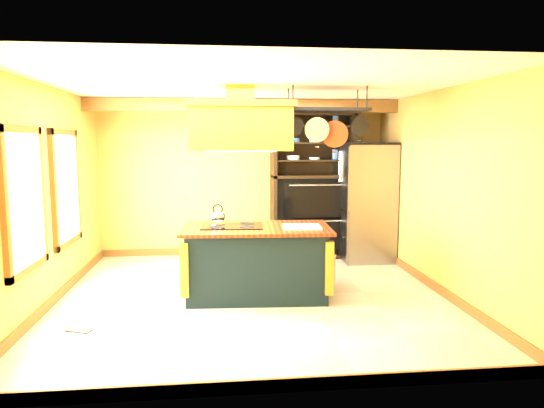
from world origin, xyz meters
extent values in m
plane|color=beige|center=(0.00, 0.00, 0.00)|extent=(5.00, 5.00, 0.00)
plane|color=white|center=(0.00, 0.00, 2.70)|extent=(5.00, 5.00, 0.00)
cube|color=gold|center=(0.00, 2.50, 1.35)|extent=(5.00, 0.02, 2.70)
cube|color=gold|center=(0.00, -2.50, 1.35)|extent=(5.00, 0.02, 2.70)
cube|color=gold|center=(-2.50, 0.00, 1.35)|extent=(0.02, 5.00, 2.70)
cube|color=gold|center=(2.50, 0.00, 1.35)|extent=(0.02, 5.00, 2.70)
cube|color=olive|center=(0.00, 1.70, 2.59)|extent=(5.00, 0.15, 0.20)
cube|color=olive|center=(-2.47, -0.80, 1.40)|extent=(0.06, 1.06, 1.56)
cube|color=white|center=(-2.44, -0.80, 1.40)|extent=(0.02, 0.85, 1.34)
cube|color=olive|center=(-2.47, 0.60, 1.40)|extent=(0.06, 1.06, 1.56)
cube|color=white|center=(-2.44, 0.60, 1.40)|extent=(0.02, 0.85, 1.34)
cube|color=black|center=(0.06, 0.02, 0.44)|extent=(1.80, 1.05, 0.88)
cube|color=maroon|center=(0.06, 0.02, 0.90)|extent=(1.96, 1.16, 0.04)
cube|color=black|center=(-0.26, 0.09, 0.93)|extent=(0.82, 0.59, 0.01)
ellipsoid|color=silver|center=(-0.44, 0.22, 1.03)|extent=(0.20, 0.20, 0.16)
cube|color=white|center=(0.63, -0.10, 0.93)|extent=(0.49, 0.40, 0.02)
cube|color=gold|center=(-0.14, 0.02, 2.17)|extent=(1.26, 0.68, 0.53)
cube|color=olive|center=(-0.14, 0.02, 2.47)|extent=(1.34, 0.75, 0.08)
cube|color=gold|center=(-0.14, 0.02, 2.57)|extent=(0.35, 0.35, 0.27)
cube|color=black|center=(0.96, 0.02, 2.41)|extent=(1.03, 0.51, 0.04)
cylinder|color=black|center=(0.49, -0.19, 2.56)|extent=(0.02, 0.02, 0.29)
cylinder|color=black|center=(1.42, 0.22, 2.56)|extent=(0.02, 0.02, 0.29)
cylinder|color=black|center=(0.54, 0.12, 2.21)|extent=(0.27, 0.04, 0.27)
cylinder|color=silver|center=(0.82, -0.09, 2.16)|extent=(0.31, 0.04, 0.31)
cylinder|color=#B0422C|center=(1.09, 0.12, 2.11)|extent=(0.35, 0.04, 0.35)
cylinder|color=black|center=(1.37, -0.09, 2.21)|extent=(0.27, 0.04, 0.27)
cube|color=gray|center=(2.07, 1.90, 0.98)|extent=(0.82, 1.00, 1.96)
cube|color=gray|center=(1.65, 1.65, 1.41)|extent=(0.03, 0.48, 1.06)
cube|color=gray|center=(1.65, 2.15, 1.41)|extent=(0.03, 0.48, 1.06)
cube|color=gray|center=(1.65, 1.90, 0.45)|extent=(0.03, 0.96, 0.82)
cube|color=black|center=(2.07, 1.90, 0.03)|extent=(0.78, 0.95, 0.06)
cube|color=black|center=(1.20, 2.45, 1.26)|extent=(1.42, 0.06, 2.52)
cube|color=black|center=(0.52, 2.18, 1.26)|extent=(0.06, 0.60, 2.52)
cube|color=black|center=(1.88, 2.18, 1.26)|extent=(0.06, 0.60, 2.52)
cube|color=black|center=(1.20, 2.18, 1.42)|extent=(1.42, 0.60, 0.05)
cube|color=black|center=(1.20, 2.21, 0.74)|extent=(1.30, 0.50, 1.36)
cube|color=black|center=(1.20, 1.86, 1.04)|extent=(1.11, 0.04, 0.60)
cube|color=black|center=(1.20, 1.86, 0.44)|extent=(1.11, 0.04, 0.55)
cube|color=black|center=(1.20, 2.18, 1.70)|extent=(1.30, 0.54, 0.02)
cube|color=black|center=(1.20, 2.18, 1.99)|extent=(1.30, 0.54, 0.03)
cube|color=black|center=(1.20, 2.18, 2.28)|extent=(1.30, 0.54, 0.03)
cylinder|color=white|center=(0.85, 2.13, 1.75)|extent=(0.22, 0.22, 0.07)
cylinder|color=#4479BF|center=(1.58, 2.13, 2.09)|extent=(0.10, 0.10, 0.17)
cube|color=black|center=(-1.93, -0.98, 0.01)|extent=(0.30, 0.21, 0.01)
camera|label=1|loc=(-0.40, -6.14, 2.00)|focal=32.00mm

